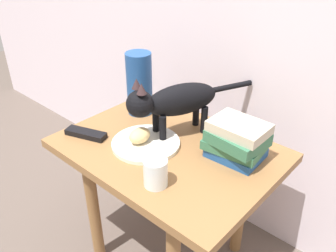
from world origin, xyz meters
name	(u,v)px	position (x,y,z in m)	size (l,w,h in m)	color
ground_plane	(168,250)	(0.00, 0.00, 0.00)	(6.00, 6.00, 0.00)	brown
side_table	(168,165)	(0.00, 0.00, 0.44)	(0.72, 0.53, 0.52)	olive
plate	(146,143)	(-0.06, -0.04, 0.52)	(0.23, 0.23, 0.01)	silver
bread_roll	(140,136)	(-0.08, -0.06, 0.55)	(0.08, 0.06, 0.05)	#E0BC7A
cat	(174,101)	(-0.04, 0.07, 0.65)	(0.23, 0.45, 0.23)	black
book_stack	(237,140)	(0.20, 0.10, 0.58)	(0.20, 0.16, 0.13)	#1E4C8C
green_vase	(139,84)	(-0.25, 0.11, 0.64)	(0.10, 0.10, 0.24)	navy
candle_jar	(156,174)	(0.10, -0.17, 0.55)	(0.07, 0.07, 0.08)	silver
tv_remote	(86,134)	(-0.26, -0.14, 0.53)	(0.15, 0.04, 0.02)	black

